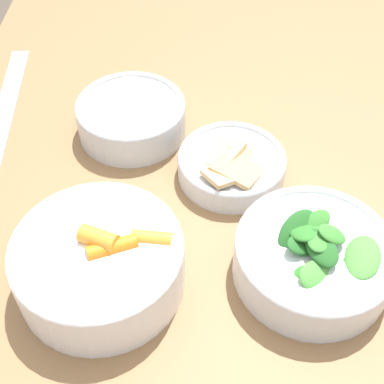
{
  "coord_description": "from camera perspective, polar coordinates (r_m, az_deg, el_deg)",
  "views": [
    {
      "loc": [
        -0.57,
        0.01,
        1.28
      ],
      "look_at": [
        -0.12,
        0.02,
        0.79
      ],
      "focal_mm": 50.0,
      "sensor_mm": 36.0,
      "label": 1
    }
  ],
  "objects": [
    {
      "name": "bowl_greens",
      "position": [
        0.61,
        12.9,
        -6.77
      ],
      "size": [
        0.18,
        0.18,
        0.08
      ],
      "color": "silver",
      "rests_on": "dining_table"
    },
    {
      "name": "bowl_beans_hotdog",
      "position": [
        0.78,
        -6.46,
        7.92
      ],
      "size": [
        0.15,
        0.15,
        0.05
      ],
      "color": "silver",
      "rests_on": "dining_table"
    },
    {
      "name": "bowl_cookies",
      "position": [
        0.71,
        4.21,
        2.98
      ],
      "size": [
        0.14,
        0.14,
        0.05
      ],
      "color": "silver",
      "rests_on": "dining_table"
    },
    {
      "name": "dining_table",
      "position": [
        0.86,
        1.71,
        -0.97
      ],
      "size": [
        1.17,
        0.77,
        0.76
      ],
      "color": "olive",
      "rests_on": "ground_plane"
    },
    {
      "name": "ground_plane",
      "position": [
        1.4,
        1.11,
        -18.4
      ],
      "size": [
        10.0,
        10.0,
        0.0
      ],
      "primitive_type": "plane",
      "color": "#4C4238"
    },
    {
      "name": "bowl_carrots",
      "position": [
        0.59,
        -9.79,
        -7.38
      ],
      "size": [
        0.19,
        0.19,
        0.08
      ],
      "color": "white",
      "rests_on": "dining_table"
    },
    {
      "name": "ruler",
      "position": [
        0.87,
        -19.32,
        8.12
      ],
      "size": [
        0.32,
        0.06,
        0.0
      ],
      "color": "#EFB7C6",
      "rests_on": "dining_table"
    }
  ]
}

